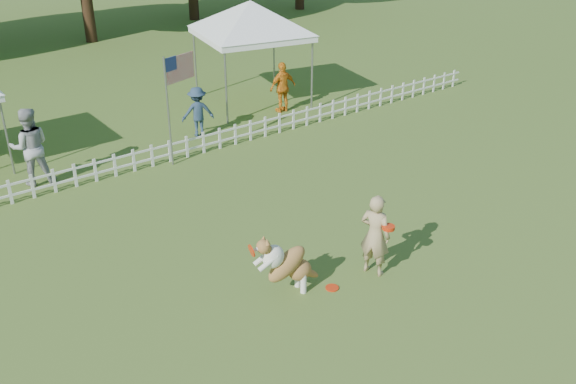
# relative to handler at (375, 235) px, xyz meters

# --- Properties ---
(ground) EXTENTS (120.00, 120.00, 0.00)m
(ground) POSITION_rel_handler_xyz_m (-0.47, -0.10, -0.81)
(ground) COLOR #3D591C
(ground) RESTS_ON ground
(picket_fence) EXTENTS (22.00, 0.08, 0.60)m
(picket_fence) POSITION_rel_handler_xyz_m (-0.47, 6.90, -0.51)
(picket_fence) COLOR white
(picket_fence) RESTS_ON ground
(handler) EXTENTS (0.58, 0.69, 1.62)m
(handler) POSITION_rel_handler_xyz_m (0.00, 0.00, 0.00)
(handler) COLOR tan
(handler) RESTS_ON ground
(dog) EXTENTS (1.25, 0.59, 1.24)m
(dog) POSITION_rel_handler_xyz_m (-1.70, 0.41, -0.19)
(dog) COLOR brown
(dog) RESTS_ON ground
(frisbee_on_turf) EXTENTS (0.29, 0.29, 0.02)m
(frisbee_on_turf) POSITION_rel_handler_xyz_m (-0.96, 0.04, -0.80)
(frisbee_on_turf) COLOR red
(frisbee_on_turf) RESTS_ON ground
(canopy_tent_right) EXTENTS (3.61, 3.61, 3.20)m
(canopy_tent_right) POSITION_rel_handler_xyz_m (3.65, 9.62, 0.79)
(canopy_tent_right) COLOR white
(canopy_tent_right) RESTS_ON ground
(flag_pole) EXTENTS (1.06, 0.46, 2.82)m
(flag_pole) POSITION_rel_handler_xyz_m (-0.75, 6.72, 0.60)
(flag_pole) COLOR gray
(flag_pole) RESTS_ON ground
(spectator_a) EXTENTS (1.08, 0.93, 1.91)m
(spectator_a) POSITION_rel_handler_xyz_m (-3.92, 7.68, 0.14)
(spectator_a) COLOR #999A9E
(spectator_a) RESTS_ON ground
(spectator_b) EXTENTS (1.04, 0.77, 1.43)m
(spectator_b) POSITION_rel_handler_xyz_m (0.80, 8.10, -0.09)
(spectator_b) COLOR #25384F
(spectator_b) RESTS_ON ground
(spectator_c) EXTENTS (0.93, 0.40, 1.58)m
(spectator_c) POSITION_rel_handler_xyz_m (3.95, 8.36, -0.02)
(spectator_c) COLOR orange
(spectator_c) RESTS_ON ground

